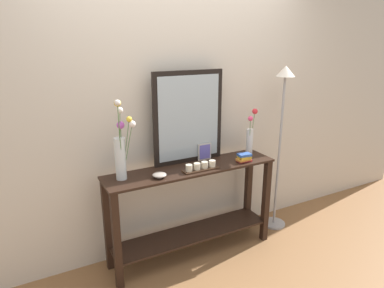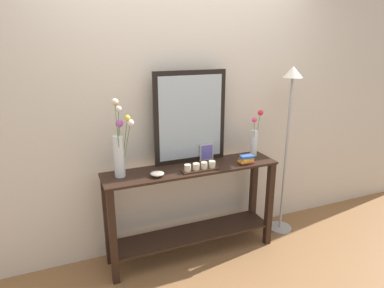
{
  "view_description": "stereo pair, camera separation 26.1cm",
  "coord_description": "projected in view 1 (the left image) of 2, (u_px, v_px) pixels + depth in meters",
  "views": [
    {
      "loc": [
        -1.28,
        -2.4,
        1.89
      ],
      "look_at": [
        0.0,
        0.0,
        1.05
      ],
      "focal_mm": 31.82,
      "sensor_mm": 36.0,
      "label": 1
    },
    {
      "loc": [
        -1.04,
        -2.51,
        1.89
      ],
      "look_at": [
        0.0,
        0.0,
        1.05
      ],
      "focal_mm": 31.82,
      "sensor_mm": 36.0,
      "label": 2
    }
  ],
  "objects": [
    {
      "name": "vase_right",
      "position": [
        250.0,
        136.0,
        3.21
      ],
      "size": [
        0.18,
        0.15,
        0.42
      ],
      "color": "silver",
      "rests_on": "console_table"
    },
    {
      "name": "book_stack",
      "position": [
        244.0,
        158.0,
        3.04
      ],
      "size": [
        0.14,
        0.1,
        0.07
      ],
      "color": "#C63338",
      "rests_on": "console_table"
    },
    {
      "name": "picture_frame_small",
      "position": [
        205.0,
        152.0,
        3.07
      ],
      "size": [
        0.13,
        0.01,
        0.15
      ],
      "color": "#B7B2AD",
      "rests_on": "console_table"
    },
    {
      "name": "floor_lamp",
      "position": [
        282.0,
        122.0,
        3.3
      ],
      "size": [
        0.24,
        0.24,
        1.66
      ],
      "color": "#9E9EA3",
      "rests_on": "ground"
    },
    {
      "name": "wall_back",
      "position": [
        176.0,
        103.0,
        3.01
      ],
      "size": [
        6.4,
        0.08,
        2.7
      ],
      "primitive_type": "cube",
      "color": "beige",
      "rests_on": "ground"
    },
    {
      "name": "mirror_leaning",
      "position": [
        189.0,
        118.0,
        2.93
      ],
      "size": [
        0.65,
        0.03,
        0.8
      ],
      "color": "black",
      "rests_on": "console_table"
    },
    {
      "name": "decorative_bowl",
      "position": [
        159.0,
        175.0,
        2.69
      ],
      "size": [
        0.11,
        0.11,
        0.04
      ],
      "color": "#9E9389",
      "rests_on": "console_table"
    },
    {
      "name": "tall_vase_left",
      "position": [
        121.0,
        149.0,
        2.59
      ],
      "size": [
        0.17,
        0.16,
        0.64
      ],
      "color": "silver",
      "rests_on": "console_table"
    },
    {
      "name": "candle_tray",
      "position": [
        201.0,
        167.0,
        2.84
      ],
      "size": [
        0.32,
        0.09,
        0.07
      ],
      "color": "#382316",
      "rests_on": "console_table"
    },
    {
      "name": "console_table",
      "position": [
        192.0,
        203.0,
        3.01
      ],
      "size": [
        1.52,
        0.35,
        0.84
      ],
      "color": "black",
      "rests_on": "ground"
    },
    {
      "name": "ground_plane",
      "position": [
        192.0,
        253.0,
        3.16
      ],
      "size": [
        7.0,
        6.0,
        0.02
      ],
      "primitive_type": "cube",
      "color": "brown"
    }
  ]
}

